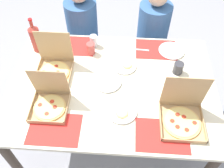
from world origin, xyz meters
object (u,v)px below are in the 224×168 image
Objects in this scene: plate_far_right at (121,111)px; plate_near_right at (108,82)px; pizza_box_edge_far at (54,66)px; cup_red at (91,49)px; pizza_box_corner_left at (50,102)px; plate_middle at (171,51)px; soda_bottle at (35,38)px; plate_far_left at (125,66)px; cup_clear_left at (178,68)px; cup_clear_right at (52,48)px; diner_right_seat at (151,42)px; diner_left_seat at (84,38)px; pizza_box_center at (182,115)px; cup_spare at (94,41)px.

plate_far_right reaches higher than plate_near_right.
cup_red is (0.27, 0.23, 0.00)m from pizza_box_edge_far.
pizza_box_corner_left reaches higher than cup_red.
soda_bottle is at bearing -177.65° from plate_middle.
pizza_box_corner_left is 1.50× the size of plate_far_left.
cup_clear_left is (0.03, -0.25, 0.04)m from plate_middle.
pizza_box_corner_left is 0.58m from cup_clear_right.
plate_near_right is at bearing -124.63° from plate_far_left.
pizza_box_edge_far is 0.33m from soda_bottle.
diner_right_seat is at bearing 40.56° from pizza_box_edge_far.
cup_clear_right is at bearing 101.11° from pizza_box_corner_left.
plate_near_right is 0.37m from cup_red.
cup_red is 0.09× the size of diner_left_seat.
cup_clear_right is at bearing 149.38° from pizza_box_center.
cup_clear_right reaches higher than cup_clear_left.
diner_left_seat is (-0.45, 1.09, -0.27)m from plate_far_right.
pizza_box_center reaches higher than plate_far_right.
pizza_box_corner_left is at bearing -83.19° from pizza_box_edge_far.
pizza_box_corner_left is at bearing 176.64° from pizza_box_center.
plate_middle is 1.19m from soda_bottle.
soda_bottle is (-1.19, 0.65, 0.08)m from pizza_box_center.
plate_far_left is 2.03× the size of cup_clear_left.
plate_far_right is at bearing -67.51° from diner_left_seat.
pizza_box_center reaches higher than plate_far_left.
plate_far_right is at bearing -42.79° from cup_clear_right.
plate_far_left is 0.17× the size of diner_left_seat.
cup_red is (0.34, 0.01, -0.00)m from cup_clear_right.
pizza_box_center is 1.54× the size of plate_near_right.
pizza_box_center reaches higher than cup_clear_right.
plate_far_left is 0.83m from diner_left_seat.
plate_far_right is at bearing -1.98° from pizza_box_corner_left.
plate_near_right is (0.44, -0.10, -0.04)m from pizza_box_edge_far.
plate_middle is (0.98, 0.29, -0.04)m from pizza_box_edge_far.
cup_spare is 0.10m from cup_red.
plate_near_right is at bearing 31.76° from pizza_box_corner_left.
plate_far_right is 0.78m from plate_middle.
plate_far_left is (0.57, 0.08, -0.04)m from pizza_box_edge_far.
cup_red is at bearing 117.46° from plate_near_right.
plate_far_left is 0.92× the size of plate_near_right.
plate_far_left is 0.17× the size of diner_right_seat.
plate_middle is 2.28× the size of cup_clear_left.
pizza_box_edge_far is 0.28× the size of diner_right_seat.
plate_far_left is (0.01, 0.45, 0.00)m from plate_far_right.
soda_bottle is at bearing 129.41° from pizza_box_edge_far.
cup_spare is 0.09× the size of diner_left_seat.
cup_clear_right is 1.09m from diner_right_seat.
pizza_box_center is at bearing -46.44° from cup_spare.
plate_middle is at bearing -2.87° from cup_spare.
pizza_box_center is (0.98, -0.41, 0.00)m from pizza_box_edge_far.
cup_clear_right is 1.09× the size of cup_clear_left.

